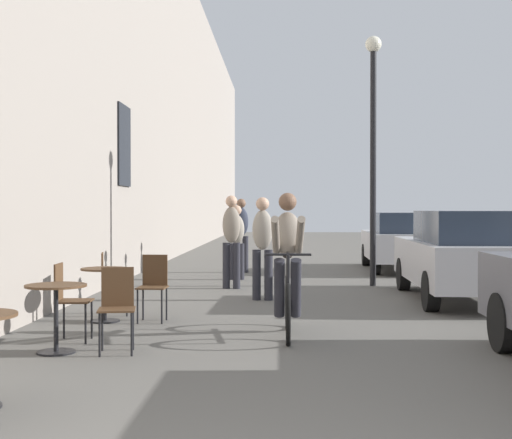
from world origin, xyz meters
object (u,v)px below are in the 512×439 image
at_px(cafe_table_mid, 56,303).
at_px(cafe_chair_far_toward_street, 110,279).
at_px(pedestrian_near, 263,242).
at_px(pedestrian_furthest, 241,231).
at_px(cafe_chair_far_toward_wall, 153,283).
at_px(cafe_chair_mid_toward_wall, 68,296).
at_px(parked_car_second, 465,254).
at_px(cafe_chair_mid_toward_street, 117,303).
at_px(pedestrian_mid, 231,236).
at_px(cafe_table_far, 105,283).
at_px(pedestrian_far, 236,238).
at_px(street_lamp, 373,128).
at_px(parked_car_third, 402,240).
at_px(cyclist_on_bicycle, 288,267).

distance_m(cafe_table_mid, cafe_chair_far_toward_street, 2.67).
bearing_deg(cafe_chair_far_toward_street, pedestrian_near, 39.39).
relative_size(pedestrian_near, pedestrian_furthest, 0.97).
bearing_deg(cafe_chair_far_toward_wall, cafe_chair_far_toward_street, 144.64).
xyz_separation_m(cafe_chair_mid_toward_wall, pedestrian_near, (2.13, 3.75, 0.45)).
relative_size(pedestrian_furthest, parked_car_second, 0.42).
relative_size(cafe_chair_mid_toward_street, pedestrian_mid, 0.50).
bearing_deg(cafe_table_mid, pedestrian_mid, 76.97).
bearing_deg(cafe_chair_far_toward_street, cafe_table_far, -82.75).
distance_m(cafe_table_mid, cafe_table_far, 2.08).
distance_m(pedestrian_far, street_lamp, 3.72).
relative_size(cafe_chair_mid_toward_wall, pedestrian_mid, 0.50).
relative_size(cafe_chair_mid_toward_street, cafe_chair_mid_toward_wall, 1.00).
relative_size(parked_car_second, parked_car_third, 1.04).
distance_m(cafe_chair_far_toward_street, parked_car_second, 5.75).
bearing_deg(pedestrian_furthest, pedestrian_far, -90.15).
height_order(cafe_table_far, cyclist_on_bicycle, cyclist_on_bicycle).
bearing_deg(parked_car_third, pedestrian_near, -119.40).
bearing_deg(cafe_table_far, pedestrian_furthest, 79.33).
bearing_deg(cyclist_on_bicycle, cafe_table_mid, -153.58).
relative_size(cyclist_on_bicycle, street_lamp, 0.36).
relative_size(cafe_chair_mid_toward_wall, pedestrian_far, 0.56).
distance_m(cafe_chair_mid_toward_wall, street_lamp, 7.81).
relative_size(cafe_chair_mid_toward_wall, cafe_table_far, 1.24).
relative_size(cafe_table_mid, cafe_chair_mid_toward_wall, 0.81).
xyz_separation_m(cafe_chair_mid_toward_wall, cyclist_on_bicycle, (2.51, 0.55, 0.29)).
relative_size(cafe_table_far, pedestrian_furthest, 0.41).
height_order(pedestrian_far, pedestrian_furthest, pedestrian_furthest).
xyz_separation_m(cafe_chair_far_toward_street, parked_car_second, (5.46, 1.77, 0.25)).
distance_m(cafe_table_mid, parked_car_third, 11.52).
height_order(pedestrian_furthest, street_lamp, street_lamp).
distance_m(cafe_chair_far_toward_street, pedestrian_mid, 3.78).
bearing_deg(cafe_chair_far_toward_wall, street_lamp, 52.12).
height_order(pedestrian_mid, parked_car_second, pedestrian_mid).
relative_size(cafe_chair_far_toward_street, pedestrian_near, 0.52).
height_order(cafe_chair_mid_toward_street, cafe_table_far, cafe_chair_mid_toward_street).
bearing_deg(pedestrian_mid, cafe_chair_mid_toward_wall, -105.29).
bearing_deg(pedestrian_near, pedestrian_furthest, 97.17).
height_order(cyclist_on_bicycle, pedestrian_mid, pedestrian_mid).
height_order(cafe_table_far, pedestrian_furthest, pedestrian_furthest).
bearing_deg(pedestrian_mid, pedestrian_furthest, 90.16).
xyz_separation_m(cafe_chair_mid_toward_wall, cafe_chair_far_toward_street, (-0.00, 2.00, 0.00)).
height_order(cafe_chair_mid_toward_wall, pedestrian_mid, pedestrian_mid).
bearing_deg(street_lamp, cafe_chair_far_toward_street, -136.51).
height_order(cafe_table_far, parked_car_second, parked_car_second).
bearing_deg(parked_car_second, cafe_table_mid, -140.50).
bearing_deg(cafe_chair_far_toward_street, parked_car_third, 54.44).
xyz_separation_m(cafe_table_far, pedestrian_mid, (1.42, 4.03, 0.48)).
height_order(cafe_chair_far_toward_street, street_lamp, street_lamp).
relative_size(cafe_chair_mid_toward_wall, pedestrian_near, 0.52).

